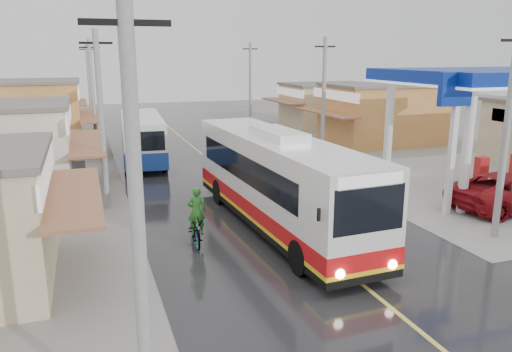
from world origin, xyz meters
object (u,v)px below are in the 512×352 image
object	(u,v)px
coach_bus	(277,181)
second_bus	(142,138)
tricycle_near	(71,170)
tricycle_far	(61,173)
cyclist	(196,225)
jeepney	(510,191)

from	to	relation	value
coach_bus	second_bus	bearing A→B (deg)	101.43
tricycle_near	tricycle_far	distance (m)	0.73
second_bus	tricycle_near	distance (m)	6.90
coach_bus	cyclist	world-z (taller)	coach_bus
second_bus	tricycle_far	size ratio (longest dim) A/B	3.61
second_bus	tricycle_far	xyz separation A→B (m)	(-4.83, -5.87, -0.65)
second_bus	tricycle_near	xyz separation A→B (m)	(-4.34, -5.32, -0.65)
tricycle_far	second_bus	bearing A→B (deg)	68.49
cyclist	coach_bus	bearing A→B (deg)	16.83
jeepney	tricycle_near	world-z (taller)	tricycle_near
second_bus	cyclist	xyz separation A→B (m)	(0.15, -15.42, -0.90)
cyclist	tricycle_far	bearing A→B (deg)	121.59
jeepney	coach_bus	bearing A→B (deg)	78.07
second_bus	jeepney	size ratio (longest dim) A/B	1.55
coach_bus	tricycle_near	size ratio (longest dim) A/B	5.68
second_bus	jeepney	world-z (taller)	second_bus
tricycle_near	tricycle_far	xyz separation A→B (m)	(-0.49, -0.55, -0.01)
coach_bus	cyclist	bearing A→B (deg)	-169.98
coach_bus	second_bus	distance (m)	15.08
tricycle_near	jeepney	bearing A→B (deg)	-31.36
second_bus	tricycle_far	world-z (taller)	second_bus
coach_bus	tricycle_far	size ratio (longest dim) A/B	5.03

